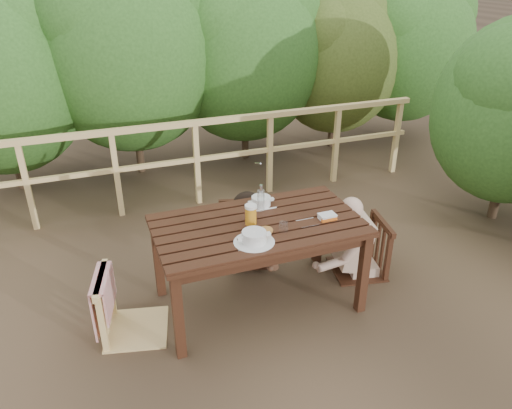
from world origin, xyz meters
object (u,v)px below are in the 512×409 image
object	(u,v)px
chair_right	(361,225)
beer_glass	(251,215)
soup_near	(254,238)
bottle	(261,199)
chair_far	(246,212)
woman	(246,204)
tumbler	(283,228)
diner_right	(366,211)
chair_left	(130,278)
table	(258,264)
bread_roll	(265,231)
butter_tub	(327,217)
soup_far	(261,202)

from	to	relation	value
chair_right	beer_glass	bearing A→B (deg)	-73.29
soup_near	bottle	distance (m)	0.49
chair_far	beer_glass	xyz separation A→B (m)	(-0.20, -0.67, 0.34)
chair_far	beer_glass	size ratio (longest dim) A/B	5.57
woman	soup_near	world-z (taller)	woman
chair_far	tumbler	bearing A→B (deg)	-76.64
diner_right	tumbler	size ratio (longest dim) A/B	14.69
chair_left	diner_right	world-z (taller)	diner_right
chair_right	bottle	size ratio (longest dim) A/B	3.83
chair_right	soup_near	size ratio (longest dim) A/B	3.14
table	beer_glass	world-z (taller)	beer_glass
chair_left	bottle	bearing A→B (deg)	-67.81
bread_roll	butter_tub	size ratio (longest dim) A/B	0.92
diner_right	soup_far	size ratio (longest dim) A/B	4.59
table	chair_left	size ratio (longest dim) A/B	1.65
bread_roll	chair_far	bearing A→B (deg)	80.27
table	chair_left	bearing A→B (deg)	-179.95
chair_far	soup_near	bearing A→B (deg)	-92.41
woman	bread_roll	world-z (taller)	woman
soup_far	bread_roll	distance (m)	0.47
diner_right	beer_glass	size ratio (longest dim) A/B	6.96
butter_tub	table	bearing A→B (deg)	165.25
diner_right	bottle	size ratio (longest dim) A/B	4.99
chair_right	diner_right	world-z (taller)	diner_right
chair_right	bread_roll	xyz separation A→B (m)	(-1.04, -0.29, 0.31)
woman	butter_tub	bearing A→B (deg)	128.95
soup_far	beer_glass	world-z (taller)	beer_glass
tumbler	butter_tub	distance (m)	0.40
bread_roll	tumbler	bearing A→B (deg)	-4.00
soup_far	bread_roll	xyz separation A→B (m)	(-0.14, -0.45, -0.01)
butter_tub	bread_roll	bearing A→B (deg)	-176.76
beer_glass	chair_left	bearing A→B (deg)	-179.59
chair_far	soup_near	distance (m)	1.02
woman	bread_roll	xyz separation A→B (m)	(-0.15, -0.87, 0.21)
chair_right	tumbler	world-z (taller)	chair_right
table	bottle	xyz separation A→B (m)	(0.09, 0.18, 0.50)
chair_left	soup_far	xyz separation A→B (m)	(1.15, 0.28, 0.30)
chair_left	bread_roll	xyz separation A→B (m)	(1.01, -0.17, 0.29)
table	beer_glass	distance (m)	0.47
bottle	tumbler	world-z (taller)	bottle
diner_right	soup_near	bearing A→B (deg)	118.39
chair_right	bread_roll	world-z (taller)	chair_right
chair_left	chair_far	size ratio (longest dim) A/B	0.99
diner_right	bread_roll	world-z (taller)	diner_right
chair_right	diner_right	xyz separation A→B (m)	(0.03, 0.00, 0.14)
soup_near	soup_far	xyz separation A→B (m)	(0.26, 0.54, -0.01)
bottle	soup_far	bearing A→B (deg)	68.19
chair_left	bottle	world-z (taller)	bottle
beer_glass	tumbler	size ratio (longest dim) A/B	2.11
soup_near	bottle	bearing A→B (deg)	63.41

